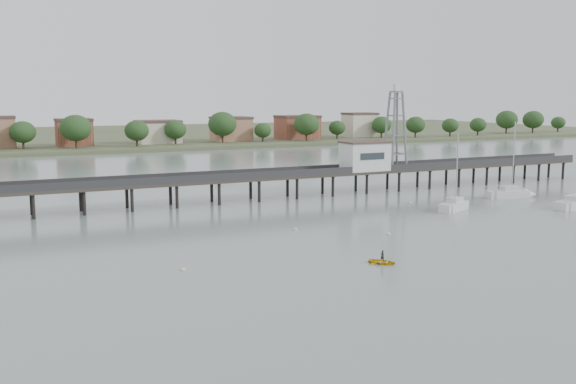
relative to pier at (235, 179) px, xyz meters
name	(u,v)px	position (x,y,z in m)	size (l,w,h in m)	color
ground_plane	(496,309)	(0.00, -60.00, -3.79)	(500.00, 500.00, 0.00)	slate
pier	(235,179)	(0.00, 0.00, 0.00)	(150.00, 5.00, 5.50)	#2D2823
pier_building	(365,156)	(25.00, 0.00, 2.87)	(8.40, 5.40, 5.30)	silver
lattice_tower	(395,130)	(31.50, 0.00, 7.31)	(3.20, 3.20, 15.50)	slate
sailboat_c	(458,205)	(28.38, -21.54, -3.15)	(7.68, 5.07, 12.39)	silver
sailboat_e	(516,194)	(45.47, -16.51, -3.16)	(8.72, 4.23, 13.84)	silver
yellow_dinghy	(382,264)	(-0.30, -43.82, -3.79)	(2.06, 0.60, 2.88)	gold
dinghy_occupant	(382,264)	(-0.30, -43.82, -3.79)	(0.43, 1.18, 0.28)	black
mooring_buoys	(339,231)	(3.79, -27.78, -3.71)	(87.54, 24.44, 0.39)	beige
far_shore	(83,136)	(0.36, 179.58, -2.85)	(500.00, 170.00, 10.40)	#475133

